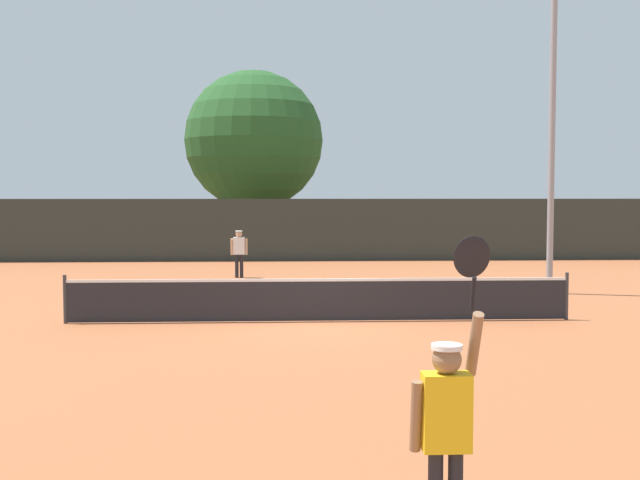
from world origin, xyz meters
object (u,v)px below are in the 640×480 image
at_px(tennis_ball, 429,303).
at_px(light_pole, 553,102).
at_px(parked_car_near, 228,235).
at_px(player_receiving, 239,249).
at_px(large_tree, 254,140).
at_px(player_serving, 447,415).

xyz_separation_m(tennis_ball, light_pole, (3.84, 2.02, 5.37)).
bearing_deg(parked_car_near, player_receiving, -85.44).
distance_m(player_receiving, light_pole, 11.04).
relative_size(tennis_ball, parked_car_near, 0.02).
xyz_separation_m(player_receiving, large_tree, (0.05, 11.95, 4.44)).
relative_size(light_pole, large_tree, 1.10).
distance_m(player_serving, light_pole, 17.36).
bearing_deg(light_pole, player_serving, -111.84).
relative_size(player_serving, player_receiving, 1.59).
height_order(player_receiving, large_tree, large_tree).
relative_size(large_tree, parked_car_near, 2.07).
bearing_deg(player_receiving, tennis_ball, 128.75).
height_order(player_receiving, light_pole, light_pole).
distance_m(light_pole, large_tree, 18.73).
bearing_deg(player_serving, tennis_ball, 79.92).
bearing_deg(parked_car_near, light_pole, -59.00).
distance_m(player_serving, large_tree, 32.44).
bearing_deg(large_tree, player_receiving, -90.25).
bearing_deg(tennis_ball, player_receiving, 128.75).
bearing_deg(light_pole, large_tree, 118.75).
bearing_deg(light_pole, player_receiving, 153.70).
relative_size(player_receiving, light_pole, 0.16).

